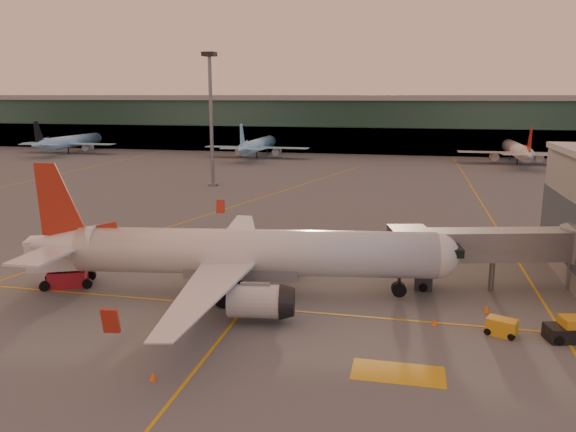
% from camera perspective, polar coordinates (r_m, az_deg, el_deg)
% --- Properties ---
extents(ground, '(600.00, 600.00, 0.00)m').
position_cam_1_polar(ground, '(45.82, -12.27, -10.76)').
color(ground, '#4C4F54').
rests_on(ground, ground).
extents(taxi_markings, '(100.12, 173.00, 0.01)m').
position_cam_1_polar(taxi_markings, '(88.28, -4.63, 0.63)').
color(taxi_markings, '#C89312').
rests_on(taxi_markings, ground).
extents(terminal, '(400.00, 20.00, 17.60)m').
position_cam_1_polar(terminal, '(181.09, 6.74, 9.31)').
color(terminal, '#19382D').
rests_on(terminal, ground).
extents(mast_west_near, '(2.40, 2.40, 25.60)m').
position_cam_1_polar(mast_west_near, '(110.98, -7.84, 10.65)').
color(mast_west_near, slate).
rests_on(mast_west_near, ground).
extents(distant_aircraft_row, '(225.00, 34.00, 13.00)m').
position_cam_1_polar(distant_aircraft_row, '(172.85, -12.31, 6.06)').
color(distant_aircraft_row, '#98D5FF').
rests_on(distant_aircraft_row, ground).
extents(main_airplane, '(39.10, 35.41, 11.82)m').
position_cam_1_polar(main_airplane, '(50.02, -4.89, -3.88)').
color(main_airplane, silver).
rests_on(main_airplane, ground).
extents(jet_bridge, '(19.96, 7.84, 5.85)m').
position_cam_1_polar(jet_bridge, '(54.97, 21.38, -3.04)').
color(jet_bridge, slate).
rests_on(jet_bridge, ground).
extents(catering_truck, '(6.59, 4.82, 4.70)m').
position_cam_1_polar(catering_truck, '(56.71, -21.81, -4.02)').
color(catering_truck, maroon).
rests_on(catering_truck, ground).
extents(gpu_cart, '(2.52, 2.03, 1.28)m').
position_cam_1_polar(gpu_cart, '(45.72, 20.88, -10.52)').
color(gpu_cart, gold).
rests_on(gpu_cart, ground).
extents(pushback_tug, '(3.76, 2.56, 1.77)m').
position_cam_1_polar(pushback_tug, '(46.78, 26.78, -10.41)').
color(pushback_tug, black).
rests_on(pushback_tug, ground).
extents(cone_nose, '(0.50, 0.50, 0.64)m').
position_cam_1_polar(cone_nose, '(49.91, 19.52, -8.88)').
color(cone_nose, orange).
rests_on(cone_nose, ground).
extents(cone_tail, '(0.47, 0.47, 0.60)m').
position_cam_1_polar(cone_tail, '(60.53, -22.29, -5.42)').
color(cone_tail, orange).
rests_on(cone_tail, ground).
extents(cone_wing_right, '(0.46, 0.46, 0.58)m').
position_cam_1_polar(cone_wing_right, '(37.83, -13.56, -15.52)').
color(cone_wing_right, orange).
rests_on(cone_wing_right, ground).
extents(cone_wing_left, '(0.49, 0.49, 0.63)m').
position_cam_1_polar(cone_wing_left, '(66.92, -0.39, -2.83)').
color(cone_wing_left, orange).
rests_on(cone_wing_left, ground).
extents(cone_fwd, '(0.42, 0.42, 0.54)m').
position_cam_1_polar(cone_fwd, '(46.13, 14.63, -10.38)').
color(cone_fwd, orange).
rests_on(cone_fwd, ground).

